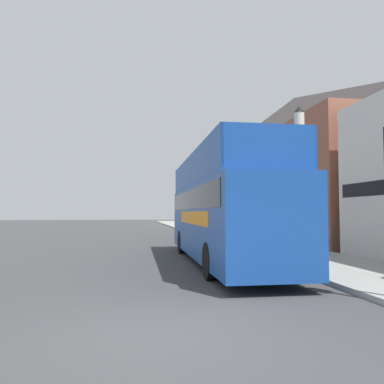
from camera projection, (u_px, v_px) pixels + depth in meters
ground_plane at (136, 239)px, 26.44m from camera, size 144.00×144.00×0.00m
sidewalk at (239, 240)px, 24.55m from camera, size 3.86×108.00×0.14m
brick_terrace_rear at (295, 167)px, 27.59m from camera, size 6.00×20.24×10.44m
tour_bus at (221, 214)px, 14.19m from camera, size 2.62×11.51×4.03m
parked_car_ahead_of_bus at (199, 233)px, 21.81m from camera, size 1.87×4.09×1.43m
lamp_post_nearest at (300, 157)px, 12.20m from camera, size 0.35×0.35×5.26m
lamp_post_second at (239, 184)px, 19.20m from camera, size 0.35×0.35×4.63m
lamp_post_third at (212, 188)px, 26.25m from camera, size 0.35×0.35×5.04m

